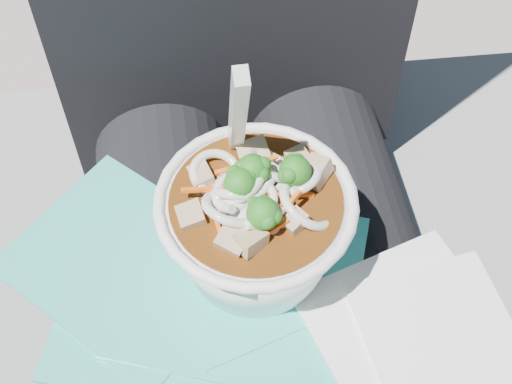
{
  "coord_description": "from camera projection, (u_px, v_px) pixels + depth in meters",
  "views": [
    {
      "loc": [
        -0.06,
        -0.26,
        1.08
      ],
      "look_at": [
        -0.01,
        0.03,
        0.67
      ],
      "focal_mm": 50.0,
      "sensor_mm": 36.0,
      "label": 1
    }
  ],
  "objects": [
    {
      "name": "udon_bowl",
      "position": [
        256.0,
        221.0,
        0.54
      ],
      "size": [
        0.17,
        0.17,
        0.2
      ],
      "color": "white",
      "rests_on": "plastic_bag"
    },
    {
      "name": "napkins",
      "position": [
        419.0,
        332.0,
        0.54
      ],
      "size": [
        0.17,
        0.17,
        0.01
      ],
      "color": "white",
      "rests_on": "plastic_bag"
    },
    {
      "name": "stone_ledge",
      "position": [
        251.0,
        320.0,
        0.95
      ],
      "size": [
        1.02,
        0.54,
        0.42
      ],
      "primitive_type": "cube",
      "rotation": [
        0.0,
        0.0,
        -0.04
      ],
      "color": "slate",
      "rests_on": "ground"
    },
    {
      "name": "person_body",
      "position": [
        258.0,
        229.0,
        0.66
      ],
      "size": [
        0.34,
        0.94,
        0.97
      ],
      "color": "black",
      "rests_on": "ground"
    },
    {
      "name": "plastic_bag",
      "position": [
        228.0,
        315.0,
        0.56
      ],
      "size": [
        0.34,
        0.35,
        0.02
      ],
      "color": "teal",
      "rests_on": "lap"
    },
    {
      "name": "lap",
      "position": [
        273.0,
        335.0,
        0.64
      ],
      "size": [
        0.3,
        0.48,
        0.14
      ],
      "color": "black",
      "rests_on": "stone_ledge"
    }
  ]
}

